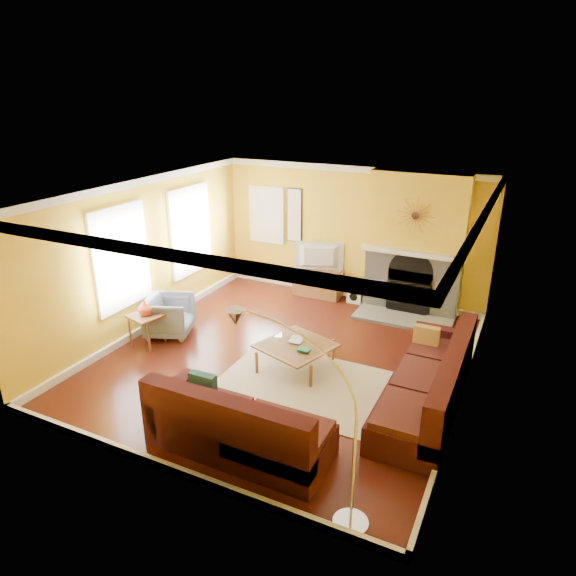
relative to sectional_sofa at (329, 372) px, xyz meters
The scene contains 27 objects.
floor 1.43m from the sectional_sofa, 142.36° to the left, with size 5.50×6.00×0.02m, color #591E12.
ceiling 2.64m from the sectional_sofa, 142.36° to the left, with size 5.50×6.00×0.02m, color white.
wall_back 4.09m from the sectional_sofa, 105.64° to the left, with size 5.50×0.02×2.70m, color gold.
wall_front 2.59m from the sectional_sofa, 116.23° to the right, with size 5.50×0.02×2.70m, color gold.
wall_left 4.03m from the sectional_sofa, 167.80° to the left, with size 0.02×6.00×2.70m, color gold.
wall_right 2.08m from the sectional_sofa, 26.19° to the left, with size 0.02×6.00×2.70m, color gold.
baseboard 1.41m from the sectional_sofa, 142.36° to the left, with size 5.50×6.00×0.12m, color white, non-canonical shape.
crown_molding 2.58m from the sectional_sofa, 142.36° to the left, with size 5.50×6.00×0.12m, color white, non-canonical shape.
window_left_near 4.48m from the sectional_sofa, 150.71° to the left, with size 0.06×1.22×1.72m, color white.
window_left_far 3.94m from the sectional_sofa, behind, with size 0.06×1.22×1.72m, color white.
window_back 4.94m from the sectional_sofa, 128.14° to the left, with size 0.82×0.06×1.22m, color white.
wall_art 4.60m from the sectional_sofa, 121.46° to the left, with size 0.34×0.04×1.14m, color white.
fireplace 3.75m from the sectional_sofa, 85.66° to the left, with size 1.80×0.40×2.70m, color gray, non-canonical shape.
mantel 3.49m from the sectional_sofa, 85.35° to the left, with size 1.92×0.22×0.08m, color white.
hearth 3.12m from the sectional_sofa, 84.89° to the left, with size 1.80×0.70×0.06m, color gray.
sunburst 3.73m from the sectional_sofa, 85.37° to the left, with size 0.70×0.04×0.70m, color olive, non-canonical shape.
rug 0.71m from the sectional_sofa, 155.01° to the left, with size 2.40×1.80×0.02m, color beige.
sectional_sofa is the anchor object (origin of this frame).
coffee_table 1.06m from the sectional_sofa, 141.12° to the left, with size 1.00×1.00×0.40m, color white, non-canonical shape.
media_console 3.94m from the sectional_sofa, 114.93° to the left, with size 1.00×0.45×0.55m, color brown.
tv 3.95m from the sectional_sofa, 114.93° to the left, with size 1.02×0.13×0.59m, color black.
subwoofer 3.69m from the sectional_sofa, 102.94° to the left, with size 0.30×0.30×0.30m, color white.
armchair 3.38m from the sectional_sofa, 167.71° to the left, with size 0.76×0.78×0.71m, color gray.
side_table 3.41m from the sectional_sofa, behind, with size 0.50×0.50×0.55m, color brown, non-canonical shape.
vase 3.42m from the sectional_sofa, behind, with size 0.24×0.24×0.25m, color red.
book 1.21m from the sectional_sofa, 141.89° to the left, with size 0.20×0.27×0.03m, color white.
arc_lamp 2.11m from the sectional_sofa, 77.07° to the right, with size 1.35×0.36×2.12m, color silver, non-canonical shape.
Camera 1 is at (3.25, -6.59, 4.09)m, focal length 32.00 mm.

